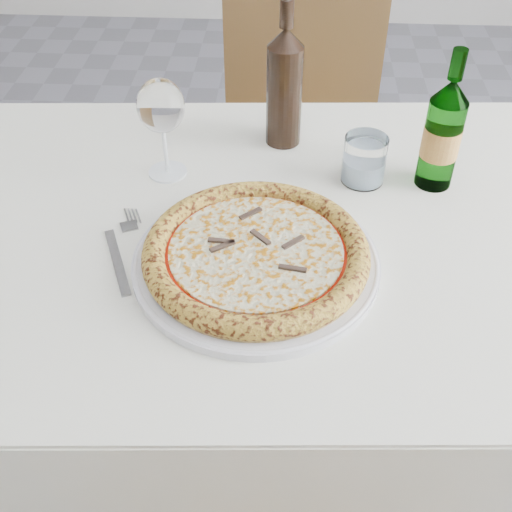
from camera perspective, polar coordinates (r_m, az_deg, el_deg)
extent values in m
cube|color=brown|center=(1.05, 0.32, 1.74)|extent=(1.35, 0.83, 0.04)
cube|color=white|center=(1.04, 0.33, 2.72)|extent=(1.41, 0.89, 0.01)
cube|color=white|center=(1.43, 1.22, 9.34)|extent=(1.37, 0.01, 0.22)
cube|color=white|center=(0.86, -1.28, -20.50)|extent=(1.37, 0.01, 0.22)
cylinder|color=brown|center=(1.66, -19.99, -0.60)|extent=(0.06, 0.06, 0.71)
cube|color=brown|center=(1.80, 3.23, 9.51)|extent=(0.49, 0.49, 0.04)
cube|color=brown|center=(1.86, 4.31, 19.32)|extent=(0.45, 0.08, 0.46)
cylinder|color=brown|center=(2.08, 8.87, 6.25)|extent=(0.04, 0.04, 0.43)
cylinder|color=brown|center=(1.78, 8.33, -0.78)|extent=(0.04, 0.04, 0.43)
cylinder|color=brown|center=(2.11, -1.60, 7.28)|extent=(0.04, 0.04, 0.43)
cylinder|color=brown|center=(1.81, -3.77, 0.51)|extent=(0.04, 0.04, 0.43)
cylinder|color=silver|center=(0.95, 0.00, -0.58)|extent=(0.37, 0.37, 0.01)
torus|color=silver|center=(0.95, 0.00, -0.36)|extent=(0.36, 0.36, 0.01)
cylinder|color=tan|center=(0.94, 0.00, 0.00)|extent=(0.33, 0.33, 0.01)
torus|color=#B48A2D|center=(0.94, 0.00, 0.36)|extent=(0.33, 0.33, 0.03)
cylinder|color=#BA0006|center=(0.94, 0.00, 0.36)|extent=(0.28, 0.28, 0.00)
cylinder|color=beige|center=(0.94, 0.00, 0.50)|extent=(0.26, 0.26, 0.00)
cube|color=#4F3A30|center=(0.93, 2.00, 0.63)|extent=(0.04, 0.01, 0.00)
cube|color=#4F3A30|center=(0.97, 1.72, 2.42)|extent=(0.03, 0.04, 0.00)
cube|color=#4F3A30|center=(0.99, -1.90, 3.19)|extent=(0.03, 0.04, 0.00)
cube|color=#4F3A30|center=(0.94, -2.36, 0.80)|extent=(0.04, 0.01, 0.00)
cube|color=#4F3A30|center=(0.90, -2.06, -1.34)|extent=(0.03, 0.04, 0.00)
cube|color=#4F3A30|center=(0.88, 2.29, -2.29)|extent=(0.03, 0.04, 0.00)
cube|color=gray|center=(0.98, -12.26, -0.59)|extent=(0.07, 0.15, 0.00)
cube|color=gray|center=(1.05, -11.17, 2.79)|extent=(0.03, 0.03, 0.00)
cylinder|color=gray|center=(1.07, -11.36, 3.79)|extent=(0.00, 0.04, 0.00)
cylinder|color=gray|center=(1.07, -11.02, 3.78)|extent=(0.00, 0.04, 0.00)
cylinder|color=gray|center=(1.07, -10.68, 3.77)|extent=(0.00, 0.04, 0.00)
cylinder|color=gray|center=(1.07, -10.34, 3.76)|extent=(0.00, 0.04, 0.00)
cylinder|color=white|center=(1.16, -7.84, 7.41)|extent=(0.07, 0.07, 0.00)
cylinder|color=white|center=(1.13, -8.06, 9.38)|extent=(0.01, 0.01, 0.09)
ellipsoid|color=white|center=(1.09, -8.48, 13.07)|extent=(0.08, 0.08, 0.09)
cylinder|color=white|center=(1.13, 9.61, 8.45)|extent=(0.07, 0.07, 0.08)
cylinder|color=silver|center=(1.14, 9.49, 7.59)|extent=(0.07, 0.07, 0.04)
cylinder|color=#3E8E3A|center=(1.13, 16.06, 9.53)|extent=(0.06, 0.06, 0.16)
cone|color=#3E8E3A|center=(1.08, 17.04, 13.88)|extent=(0.06, 0.06, 0.04)
cylinder|color=#3E8E3A|center=(1.06, 17.51, 15.94)|extent=(0.02, 0.02, 0.05)
cylinder|color=#BEB14F|center=(1.12, 16.11, 9.74)|extent=(0.06, 0.06, 0.05)
cylinder|color=black|center=(1.20, 2.51, 14.01)|extent=(0.07, 0.07, 0.19)
cone|color=black|center=(1.15, 2.68, 18.88)|extent=(0.07, 0.07, 0.03)
cylinder|color=black|center=(1.14, 2.75, 20.74)|extent=(0.02, 0.02, 0.05)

